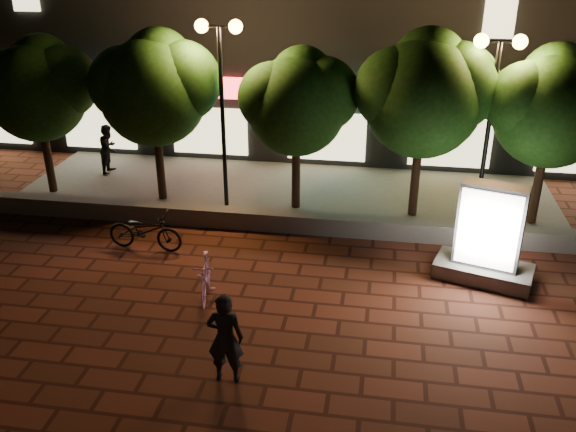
% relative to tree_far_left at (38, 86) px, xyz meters
% --- Properties ---
extents(ground, '(80.00, 80.00, 0.00)m').
position_rel_tree_far_left_xyz_m(ground, '(6.95, -5.46, -3.29)').
color(ground, '#5C281D').
rests_on(ground, ground).
extents(retaining_wall, '(16.00, 0.45, 0.50)m').
position_rel_tree_far_left_xyz_m(retaining_wall, '(6.95, -1.46, -3.04)').
color(retaining_wall, slate).
rests_on(retaining_wall, ground).
extents(sidewalk, '(16.00, 5.00, 0.08)m').
position_rel_tree_far_left_xyz_m(sidewalk, '(6.95, 1.04, -3.25)').
color(sidewalk, slate).
rests_on(sidewalk, ground).
extents(building_block, '(28.00, 8.12, 11.30)m').
position_rel_tree_far_left_xyz_m(building_block, '(6.94, 7.53, 1.70)').
color(building_block, black).
rests_on(building_block, ground).
extents(tree_far_left, '(3.36, 2.80, 4.63)m').
position_rel_tree_far_left_xyz_m(tree_far_left, '(0.00, 0.00, 0.00)').
color(tree_far_left, '#301E12').
rests_on(tree_far_left, sidewalk).
extents(tree_left, '(3.60, 3.00, 4.89)m').
position_rel_tree_far_left_xyz_m(tree_left, '(3.50, 0.00, 0.15)').
color(tree_left, '#301E12').
rests_on(tree_left, sidewalk).
extents(tree_mid, '(3.24, 2.70, 4.50)m').
position_rel_tree_far_left_xyz_m(tree_mid, '(7.50, -0.00, -0.08)').
color(tree_mid, '#301E12').
rests_on(tree_mid, sidewalk).
extents(tree_right, '(3.72, 3.10, 5.07)m').
position_rel_tree_far_left_xyz_m(tree_right, '(10.80, 0.00, 0.27)').
color(tree_right, '#301E12').
rests_on(tree_right, sidewalk).
extents(tree_far_right, '(3.48, 2.90, 4.76)m').
position_rel_tree_far_left_xyz_m(tree_far_right, '(14.00, 0.00, 0.08)').
color(tree_far_right, '#301E12').
rests_on(tree_far_right, sidewalk).
extents(street_lamp_left, '(1.26, 0.36, 5.18)m').
position_rel_tree_far_left_xyz_m(street_lamp_left, '(5.45, -0.26, 0.74)').
color(street_lamp_left, black).
rests_on(street_lamp_left, sidewalk).
extents(street_lamp_right, '(1.26, 0.36, 4.98)m').
position_rel_tree_far_left_xyz_m(street_lamp_right, '(12.45, -0.26, 0.60)').
color(street_lamp_right, black).
rests_on(street_lamp_right, sidewalk).
extents(ad_kiosk, '(2.36, 1.65, 2.33)m').
position_rel_tree_far_left_xyz_m(ad_kiosk, '(12.28, -3.23, -2.35)').
color(ad_kiosk, slate).
rests_on(ad_kiosk, ground).
extents(scooter_pink, '(0.72, 1.63, 0.94)m').
position_rel_tree_far_left_xyz_m(scooter_pink, '(6.20, -4.99, -2.82)').
color(scooter_pink, '#E996D7').
rests_on(scooter_pink, ground).
extents(rider, '(0.67, 0.46, 1.77)m').
position_rel_tree_far_left_xyz_m(rider, '(7.34, -7.61, -2.41)').
color(rider, black).
rests_on(rider, ground).
extents(scooter_parked, '(1.97, 0.78, 1.01)m').
position_rel_tree_far_left_xyz_m(scooter_parked, '(4.09, -3.09, -2.78)').
color(scooter_parked, black).
rests_on(scooter_parked, ground).
extents(pedestrian, '(0.60, 0.77, 1.59)m').
position_rel_tree_far_left_xyz_m(pedestrian, '(1.02, 1.79, -2.42)').
color(pedestrian, black).
rests_on(pedestrian, sidewalk).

